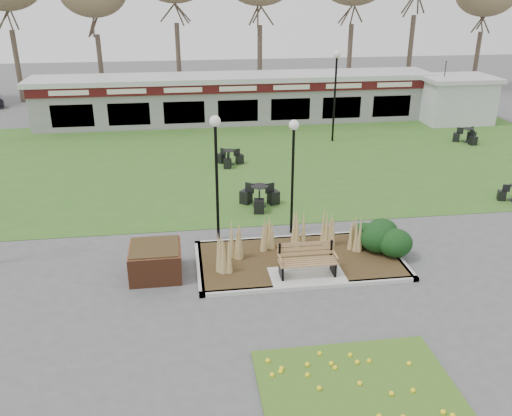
{
  "coord_description": "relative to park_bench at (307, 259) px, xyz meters",
  "views": [
    {
      "loc": [
        -3.45,
        -13.45,
        8.06
      ],
      "look_at": [
        -1.26,
        2.0,
        1.57
      ],
      "focal_mm": 38.0,
      "sensor_mm": 36.0,
      "label": 1
    }
  ],
  "objects": [
    {
      "name": "lamp_post_mid_right",
      "position": [
        -2.38,
        2.95,
        2.52
      ],
      "size": [
        0.35,
        0.35,
        4.26
      ],
      "color": "black",
      "rests_on": "ground"
    },
    {
      "name": "patio_umbrella",
      "position": [
        12.57,
        17.75,
        1.09
      ],
      "size": [
        2.51,
        2.54,
        2.65
      ],
      "color": "black",
      "rests_on": "ground"
    },
    {
      "name": "park_bench",
      "position": [
        0.0,
        0.0,
        0.0
      ],
      "size": [
        1.7,
        0.66,
        0.93
      ],
      "color": "olive",
      "rests_on": "ground"
    },
    {
      "name": "bistro_set_b",
      "position": [
        -1.23,
        10.98,
        -0.33
      ],
      "size": [
        1.31,
        1.31,
        0.72
      ],
      "color": "black",
      "rests_on": "ground"
    },
    {
      "name": "ground",
      "position": [
        0.0,
        -0.25,
        -0.59
      ],
      "size": [
        100.0,
        100.0,
        0.0
      ],
      "primitive_type": "plane",
      "color": "#515154",
      "rests_on": "ground"
    },
    {
      "name": "bistro_set_d",
      "position": [
        12.0,
        13.13,
        -0.31
      ],
      "size": [
        1.43,
        1.3,
        0.76
      ],
      "color": "black",
      "rests_on": "ground"
    },
    {
      "name": "planting_bed",
      "position": [
        1.27,
        1.1,
        -0.22
      ],
      "size": [
        6.75,
        3.4,
        1.27
      ],
      "color": "#362715",
      "rests_on": "ground"
    },
    {
      "name": "food_pavilion",
      "position": [
        0.0,
        19.71,
        0.89
      ],
      "size": [
        24.6,
        3.4,
        2.9
      ],
      "color": "gray",
      "rests_on": "ground"
    },
    {
      "name": "brick_planter",
      "position": [
        -4.4,
        0.75,
        -0.11
      ],
      "size": [
        1.5,
        1.5,
        0.95
      ],
      "color": "brown",
      "rests_on": "ground"
    },
    {
      "name": "lawn",
      "position": [
        0.0,
        11.75,
        -0.58
      ],
      "size": [
        34.0,
        16.0,
        0.02
      ],
      "primitive_type": "cube",
      "color": "#316720",
      "rests_on": "ground"
    },
    {
      "name": "lamp_post_far_right",
      "position": [
        4.8,
        14.42,
        2.95
      ],
      "size": [
        0.4,
        0.4,
        4.86
      ],
      "color": "black",
      "rests_on": "ground"
    },
    {
      "name": "bistro_set_a",
      "position": [
        -0.57,
        5.59,
        -0.28
      ],
      "size": [
        1.59,
        1.51,
        0.85
      ],
      "color": "black",
      "rests_on": "ground"
    },
    {
      "name": "service_hut",
      "position": [
        13.5,
        17.75,
        0.86
      ],
      "size": [
        4.4,
        3.4,
        2.83
      ],
      "color": "silver",
      "rests_on": "ground"
    },
    {
      "name": "flower_bed",
      "position": [
        0.0,
        -4.85,
        -0.52
      ],
      "size": [
        4.2,
        3.0,
        0.16
      ],
      "color": "#35601B",
      "rests_on": "ground"
    },
    {
      "name": "lamp_post_near_right",
      "position": [
        0.18,
        3.11,
        2.33
      ],
      "size": [
        0.33,
        0.33,
        4.0
      ],
      "color": "black",
      "rests_on": "ground"
    }
  ]
}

